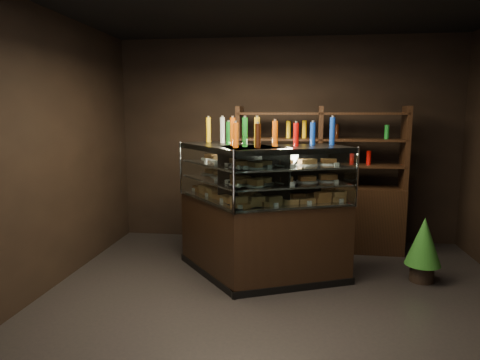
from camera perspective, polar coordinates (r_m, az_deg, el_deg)
name	(u,v)px	position (r m, az deg, el deg)	size (l,w,h in m)	color
ground	(279,312)	(4.35, 5.22, -17.08)	(5.00, 5.00, 0.00)	black
room_shell	(282,109)	(3.91, 5.63, 9.42)	(5.02, 5.02, 3.01)	black
display_case	(257,234)	(5.02, 2.28, -7.17)	(2.15, 1.56, 1.55)	black
food_display	(257,178)	(4.88, 2.31, 0.24)	(1.75, 1.12, 0.47)	#DB944E
bottles_top	(258,133)	(4.83, 2.37, 6.27)	(1.58, 0.99, 0.30)	#D8590A
potted_conifer	(424,240)	(5.30, 23.31, -7.40)	(0.40, 0.40, 0.85)	black
back_shelving	(318,206)	(6.11, 10.39, -3.49)	(2.31, 0.49, 2.00)	black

